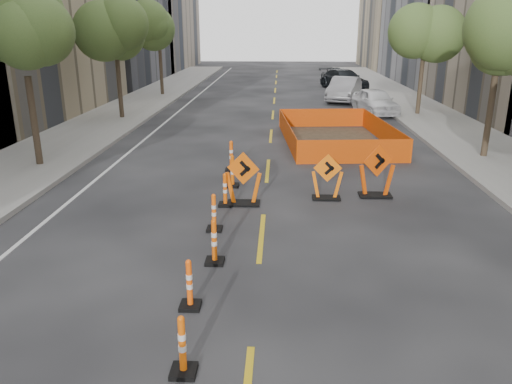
# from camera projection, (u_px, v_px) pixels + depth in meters

# --- Properties ---
(ground_plane) EXTENTS (140.00, 140.00, 0.00)m
(ground_plane) POSITION_uv_depth(u_px,v_px,m) (253.00, 330.00, 8.55)
(ground_plane) COLOR black
(sidewalk_left) EXTENTS (4.00, 90.00, 0.15)m
(sidewalk_left) POSITION_uv_depth(u_px,v_px,m) (48.00, 152.00, 20.31)
(sidewalk_left) COLOR gray
(sidewalk_left) RESTS_ON ground
(sidewalk_right) EXTENTS (4.00, 90.00, 0.15)m
(sidewalk_right) POSITION_uv_depth(u_px,v_px,m) (499.00, 158.00, 19.49)
(sidewalk_right) COLOR gray
(sidewalk_right) RESTS_ON ground
(bld_left_d) EXTENTS (12.00, 16.00, 14.00)m
(bld_left_d) POSITION_uv_depth(u_px,v_px,m) (86.00, 2.00, 44.28)
(bld_left_d) COLOR #4C4C51
(bld_left_d) RESTS_ON ground
(bld_right_e) EXTENTS (12.00, 14.00, 16.00)m
(bld_right_e) POSITION_uv_depth(u_px,v_px,m) (418.00, 0.00, 60.81)
(bld_right_e) COLOR tan
(bld_right_e) RESTS_ON ground
(tree_l_b) EXTENTS (2.80, 2.80, 5.95)m
(tree_l_b) POSITION_uv_depth(u_px,v_px,m) (23.00, 39.00, 16.99)
(tree_l_b) COLOR #382B1E
(tree_l_b) RESTS_ON ground
(tree_l_c) EXTENTS (2.80, 2.80, 5.95)m
(tree_l_c) POSITION_uv_depth(u_px,v_px,m) (115.00, 35.00, 26.47)
(tree_l_c) COLOR #382B1E
(tree_l_c) RESTS_ON ground
(tree_l_d) EXTENTS (2.80, 2.80, 5.95)m
(tree_l_d) POSITION_uv_depth(u_px,v_px,m) (159.00, 33.00, 35.95)
(tree_l_d) COLOR #382B1E
(tree_l_d) RESTS_ON ground
(tree_r_b) EXTENTS (2.80, 2.80, 5.95)m
(tree_r_b) POSITION_uv_depth(u_px,v_px,m) (501.00, 39.00, 18.12)
(tree_r_b) COLOR #382B1E
(tree_r_b) RESTS_ON ground
(tree_r_c) EXTENTS (2.80, 2.80, 5.95)m
(tree_r_c) POSITION_uv_depth(u_px,v_px,m) (425.00, 35.00, 27.60)
(tree_r_c) COLOR #382B1E
(tree_r_c) RESTS_ON ground
(channelizer_2) EXTENTS (0.39, 0.39, 0.99)m
(channelizer_2) POSITION_uv_depth(u_px,v_px,m) (182.00, 345.00, 7.32)
(channelizer_2) COLOR #E25809
(channelizer_2) RESTS_ON ground
(channelizer_3) EXTENTS (0.38, 0.38, 0.97)m
(channelizer_3) POSITION_uv_depth(u_px,v_px,m) (189.00, 284.00, 9.08)
(channelizer_3) COLOR #FF540A
(channelizer_3) RESTS_ON ground
(channelizer_4) EXTENTS (0.41, 0.41, 1.03)m
(channelizer_4) POSITION_uv_depth(u_px,v_px,m) (214.00, 241.00, 10.80)
(channelizer_4) COLOR #D85109
(channelizer_4) RESTS_ON ground
(channelizer_5) EXTENTS (0.39, 0.39, 0.98)m
(channelizer_5) POSITION_uv_depth(u_px,v_px,m) (214.00, 212.00, 12.57)
(channelizer_5) COLOR #FD5D0A
(channelizer_5) RESTS_ON ground
(channelizer_6) EXTENTS (0.39, 0.39, 0.98)m
(channelizer_6) POSITION_uv_depth(u_px,v_px,m) (225.00, 190.00, 14.31)
(channelizer_6) COLOR #E05309
(channelizer_6) RESTS_ON ground
(channelizer_7) EXTENTS (0.41, 0.41, 1.05)m
(channelizer_7) POSITION_uv_depth(u_px,v_px,m) (232.00, 171.00, 16.05)
(channelizer_7) COLOR #DF5809
(channelizer_7) RESTS_ON ground
(channelizer_8) EXTENTS (0.44, 0.44, 1.11)m
(channelizer_8) POSITION_uv_depth(u_px,v_px,m) (231.00, 156.00, 17.80)
(channelizer_8) COLOR #F8590A
(channelizer_8) RESTS_ON ground
(chevron_sign_left) EXTENTS (1.17, 0.85, 1.58)m
(chevron_sign_left) POSITION_uv_depth(u_px,v_px,m) (243.00, 179.00, 14.32)
(chevron_sign_left) COLOR #D75509
(chevron_sign_left) RESTS_ON ground
(chevron_sign_center) EXTENTS (0.94, 0.57, 1.40)m
(chevron_sign_center) POSITION_uv_depth(u_px,v_px,m) (327.00, 177.00, 14.81)
(chevron_sign_center) COLOR orange
(chevron_sign_center) RESTS_ON ground
(chevron_sign_right) EXTENTS (1.25, 1.01, 1.63)m
(chevron_sign_right) POSITION_uv_depth(u_px,v_px,m) (377.00, 171.00, 14.99)
(chevron_sign_right) COLOR #D74609
(chevron_sign_right) RESTS_ON ground
(safety_fence) EXTENTS (4.99, 7.76, 0.93)m
(safety_fence) POSITION_uv_depth(u_px,v_px,m) (336.00, 132.00, 22.29)
(safety_fence) COLOR #FA620D
(safety_fence) RESTS_ON ground
(parked_car_near) EXTENTS (2.57, 4.64, 1.49)m
(parked_car_near) POSITION_uv_depth(u_px,v_px,m) (375.00, 101.00, 29.54)
(parked_car_near) COLOR white
(parked_car_near) RESTS_ON ground
(parked_car_mid) EXTENTS (3.09, 5.26, 1.64)m
(parked_car_mid) POSITION_uv_depth(u_px,v_px,m) (344.00, 89.00, 34.57)
(parked_car_mid) COLOR gray
(parked_car_mid) RESTS_ON ground
(parked_car_far) EXTENTS (4.20, 5.97, 1.61)m
(parked_car_far) POSITION_uv_depth(u_px,v_px,m) (344.00, 79.00, 41.18)
(parked_car_far) COLOR black
(parked_car_far) RESTS_ON ground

